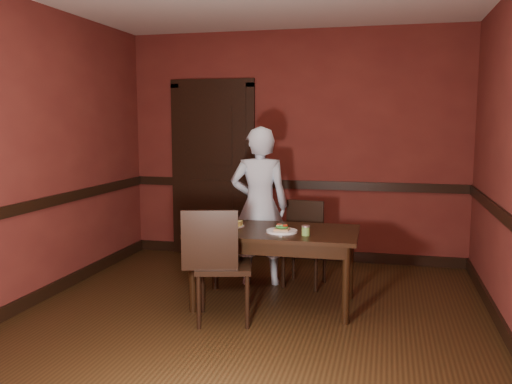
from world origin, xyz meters
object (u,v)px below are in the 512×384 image
at_px(sauce_jar, 306,230).
at_px(cheese_saucer, 235,224).
at_px(chair_near, 224,264).
at_px(dining_table, 274,267).
at_px(person, 260,206).
at_px(chair_far, 305,244).
at_px(sandwich_plate, 282,230).
at_px(food_tub, 218,218).

height_order(sauce_jar, cheese_saucer, sauce_jar).
height_order(chair_near, sauce_jar, chair_near).
relative_size(dining_table, sauce_jar, 17.32).
relative_size(person, sauce_jar, 18.79).
distance_m(chair_far, sandwich_plate, 0.80).
xyz_separation_m(dining_table, food_tub, (-0.60, 0.25, 0.38)).
xyz_separation_m(sandwich_plate, sauce_jar, (0.22, -0.09, 0.02)).
bearing_deg(chair_far, chair_near, -106.13).
bearing_deg(person, chair_near, 76.34).
bearing_deg(sandwich_plate, food_tub, 153.85).
xyz_separation_m(chair_near, person, (0.05, 1.09, 0.32)).
relative_size(sandwich_plate, sauce_jar, 3.18).
height_order(dining_table, food_tub, food_tub).
bearing_deg(chair_near, dining_table, -139.78).
distance_m(chair_far, sauce_jar, 0.89).
bearing_deg(sauce_jar, sandwich_plate, 158.81).
bearing_deg(person, cheese_saucer, 68.91).
height_order(dining_table, chair_near, chair_near).
xyz_separation_m(sauce_jar, cheese_saucer, (-0.69, 0.23, -0.02)).
distance_m(cheese_saucer, food_tub, 0.30).
relative_size(sandwich_plate, cheese_saucer, 1.56).
distance_m(sandwich_plate, cheese_saucer, 0.49).
bearing_deg(cheese_saucer, person, 80.09).
xyz_separation_m(chair_far, person, (-0.46, -0.04, 0.38)).
distance_m(dining_table, cheese_saucer, 0.53).
bearing_deg(food_tub, cheese_saucer, -21.18).
distance_m(chair_near, person, 1.13).
distance_m(person, cheese_saucer, 0.58).
bearing_deg(person, sauce_jar, 115.55).
bearing_deg(person, sandwich_plate, 106.37).
bearing_deg(cheese_saucer, chair_far, 47.35).
xyz_separation_m(chair_far, sandwich_plate, (-0.09, -0.74, 0.29)).
distance_m(chair_near, sandwich_plate, 0.61).
xyz_separation_m(person, cheese_saucer, (-0.10, -0.56, -0.09)).
distance_m(sauce_jar, food_tub, 1.00).
height_order(dining_table, cheese_saucer, cheese_saucer).
bearing_deg(chair_near, food_tub, -84.05).
bearing_deg(person, chair_far, 173.69).
height_order(sandwich_plate, sauce_jar, sauce_jar).
bearing_deg(cheese_saucer, sandwich_plate, -16.69).
height_order(chair_near, food_tub, chair_near).
distance_m(dining_table, chair_far, 0.68).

